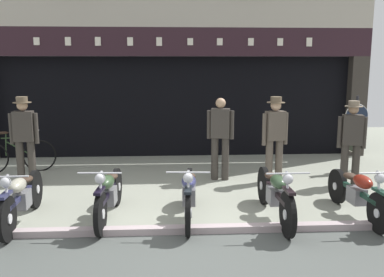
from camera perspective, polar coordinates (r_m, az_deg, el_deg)
name	(u,v)px	position (r m, az deg, el deg)	size (l,w,h in m)	color
ground	(187,271)	(5.30, -0.73, -17.42)	(21.99, 22.00, 0.18)	gray
shop_facade	(174,85)	(12.69, -2.44, 7.17)	(10.29, 4.42, 6.67)	black
motorcycle_left	(22,197)	(6.96, -22.02, -7.27)	(0.62, 2.04, 0.92)	black
motorcycle_center_left	(109,193)	(6.76, -11.16, -7.24)	(0.62, 1.98, 0.91)	black
motorcycle_center	(189,193)	(6.63, -0.40, -7.35)	(0.62, 1.95, 0.92)	black
motorcycle_center_right	(275,193)	(6.75, 11.15, -7.21)	(0.62, 2.10, 0.93)	black
motorcycle_right	(358,192)	(7.20, 21.45, -6.76)	(0.62, 1.97, 0.90)	black
salesman_left	(24,136)	(9.01, -21.70, 0.31)	(0.56, 0.35, 1.78)	#38332D
shopkeeper_center	(220,135)	(8.77, 3.84, 0.51)	(0.55, 0.29, 1.72)	#38332D
salesman_right	(275,134)	(8.80, 11.13, 0.55)	(0.55, 0.36, 1.76)	brown
assistant_far_right	(352,139)	(8.98, 20.75, -0.02)	(0.55, 0.34, 1.70)	#38332D
tyre_sign_pole	(356,129)	(10.18, 21.23, 1.21)	(0.52, 0.06, 1.71)	#232328
advert_board_near	(71,90)	(11.37, -16.02, 6.35)	(0.75, 0.03, 1.04)	beige
advert_board_far	(25,90)	(11.68, -21.64, 6.10)	(0.78, 0.03, 0.97)	silver
leaning_bicycle	(15,155)	(10.25, -22.75, -2.13)	(1.71, 0.56, 0.96)	black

